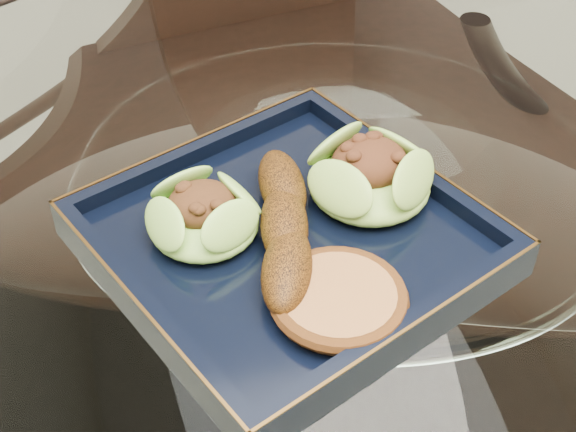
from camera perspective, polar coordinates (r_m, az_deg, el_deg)
name	(u,v)px	position (r m, az deg, el deg)	size (l,w,h in m)	color
dining_table	(330,344)	(0.79, 3.00, -9.05)	(1.13, 1.13, 0.77)	white
dining_chair	(312,165)	(1.16, 1.72, 3.66)	(0.42, 0.42, 0.89)	black
navy_plate	(288,244)	(0.63, 0.00, -2.03)	(0.27, 0.27, 0.02)	black
lettuce_wrap_left	(204,218)	(0.62, -6.02, -0.16)	(0.09, 0.09, 0.03)	#6CA831
lettuce_wrap_right	(370,178)	(0.65, 5.82, 2.68)	(0.10, 0.10, 0.04)	#5D932A
roasted_plantain	(284,225)	(0.61, -0.27, -0.64)	(0.17, 0.04, 0.03)	#562E09
crumb_patty	(338,300)	(0.57, 3.61, -6.00)	(0.09, 0.09, 0.02)	#A87038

